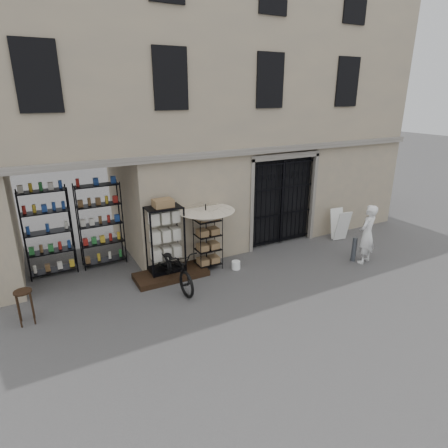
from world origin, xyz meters
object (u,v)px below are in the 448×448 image
white_bucket (236,265)px  shopkeeper (363,262)px  bicycle (176,286)px  wooden_stool (25,306)px  steel_bollard (354,249)px  display_cabinet (165,243)px  easel_sign (340,225)px  market_umbrella (206,213)px  wire_rack (208,243)px

white_bucket → shopkeeper: white_bucket is taller
bicycle → wooden_stool: bearing=175.9°
steel_bollard → wooden_stool: bearing=173.2°
display_cabinet → shopkeeper: 6.01m
wooden_stool → shopkeeper: 9.22m
display_cabinet → easel_sign: display_cabinet is taller
display_cabinet → steel_bollard: size_ratio=2.65×
display_cabinet → wooden_stool: (-3.55, -0.74, -0.56)m
bicycle → steel_bollard: (5.38, -1.09, 0.38)m
wooden_stool → steel_bollard: wooden_stool is taller
steel_bollard → easel_sign: 1.79m
white_bucket → steel_bollard: size_ratio=0.33×
bicycle → easel_sign: size_ratio=1.98×
shopkeeper → easel_sign: easel_sign is taller
market_umbrella → wooden_stool: size_ratio=2.92×
display_cabinet → bicycle: bearing=-100.1°
white_bucket → easel_sign: 4.38m
market_umbrella → wooden_stool: (-4.75, -0.66, -1.26)m
wooden_stool → easel_sign: size_ratio=0.76×
market_umbrella → easel_sign: bearing=-2.0°
market_umbrella → easel_sign: size_ratio=2.21×
display_cabinet → white_bucket: size_ratio=8.10×
bicycle → easel_sign: bearing=-0.7°
wire_rack → easel_sign: size_ratio=1.49×
display_cabinet → steel_bollard: bearing=-27.0°
white_bucket → steel_bollard: bearing=-19.4°
wire_rack → bicycle: bearing=-161.7°
wire_rack → market_umbrella: market_umbrella is taller
display_cabinet → bicycle: display_cabinet is taller
display_cabinet → wire_rack: bearing=-14.6°
bicycle → wooden_stool: (-3.53, -0.04, 0.42)m
market_umbrella → display_cabinet: bearing=176.2°
wooden_stool → display_cabinet: bearing=11.7°
display_cabinet → market_umbrella: size_ratio=0.86×
market_umbrella → bicycle: 2.17m
market_umbrella → wooden_stool: bearing=-172.1°
wire_rack → white_bucket: wire_rack is taller
shopkeeper → wire_rack: bearing=-39.8°
market_umbrella → white_bucket: size_ratio=9.39×
display_cabinet → market_umbrella: (1.20, -0.08, 0.69)m
wire_rack → bicycle: 1.58m
wire_rack → steel_bollard: 4.46m
steel_bollard → display_cabinet: bearing=161.5°
bicycle → easel_sign: 6.32m
wire_rack → easel_sign: bearing=-7.5°
wire_rack → shopkeeper: wire_rack is taller
wire_rack → steel_bollard: wire_rack is taller
market_umbrella → wooden_stool: 4.96m
market_umbrella → steel_bollard: (4.15, -1.71, -1.30)m
bicycle → wooden_stool: size_ratio=2.61×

